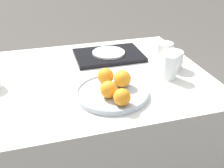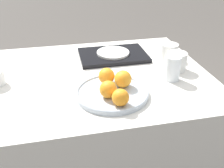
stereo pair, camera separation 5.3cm
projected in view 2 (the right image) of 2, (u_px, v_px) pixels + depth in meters
table at (87, 141)px, 1.36m from camera, size 1.13×0.81×0.76m
fruit_platter at (112, 93)px, 1.02m from camera, size 0.29×0.29×0.02m
orange_0 at (108, 89)px, 0.97m from camera, size 0.07×0.07×0.07m
orange_1 at (123, 79)px, 1.04m from camera, size 0.07×0.07×0.07m
orange_2 at (107, 76)px, 1.07m from camera, size 0.07×0.07×0.07m
orange_3 at (120, 97)px, 0.93m from camera, size 0.06×0.06×0.06m
water_glass at (173, 68)px, 1.12m from camera, size 0.07×0.07×0.11m
serving_tray at (113, 55)px, 1.35m from camera, size 0.34×0.23×0.02m
side_plate at (113, 53)px, 1.35m from camera, size 0.17×0.17×0.01m
cup_0 at (177, 61)px, 1.21m from camera, size 0.09×0.09×0.08m
cup_1 at (169, 52)px, 1.32m from camera, size 0.08×0.08×0.08m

